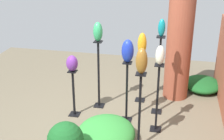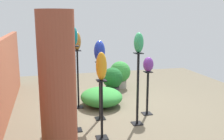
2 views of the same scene
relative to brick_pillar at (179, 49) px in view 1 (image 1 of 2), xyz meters
name	(u,v)px [view 1 (image 1 of 2)]	position (x,y,z in m)	size (l,w,h in m)	color
ground_plane	(101,130)	(1.66, -1.27, -1.08)	(8.00, 8.00, 0.00)	#6B604C
brick_pillar	(179,49)	(0.00, 0.00, 0.00)	(0.53, 0.53, 2.16)	brown
pedestal_jade	(99,77)	(0.80, -1.52, -0.43)	(0.20, 0.20, 1.40)	black
pedestal_cobalt	(127,95)	(1.23, -0.88, -0.54)	(0.20, 0.20, 1.18)	black
pedestal_bronze	(139,115)	(2.02, -0.54, -0.47)	(0.20, 0.20, 1.32)	black
pedestal_violet	(74,95)	(1.25, -1.91, -0.66)	(0.20, 0.20, 0.93)	black
pedestal_ivory	(157,101)	(1.44, -0.30, -0.50)	(0.20, 0.20, 1.26)	black
pedestal_teal	(158,79)	(0.80, -0.34, -0.35)	(0.20, 0.20, 1.56)	black
pedestal_amber	(141,80)	(0.38, -0.73, -0.61)	(0.20, 0.20, 1.03)	black
art_vase_jade	(98,32)	(0.80, -1.52, 0.51)	(0.19, 0.18, 0.37)	#2D9356
art_vase_cobalt	(128,51)	(1.23, -0.88, 0.31)	(0.21, 0.22, 0.42)	#192D9E
art_vase_bronze	(142,61)	(2.02, -0.54, 0.45)	(0.17, 0.18, 0.40)	brown
art_vase_violet	(72,63)	(1.25, -1.91, 0.01)	(0.22, 0.22, 0.30)	#6B2D8C
art_vase_ivory	(160,55)	(1.44, -0.30, 0.35)	(0.16, 0.15, 0.33)	beige
art_vase_teal	(162,28)	(0.80, -0.34, 0.65)	(0.13, 0.13, 0.32)	#0F727A
art_vase_amber	(142,44)	(0.38, -0.73, 0.19)	(0.17, 0.18, 0.46)	orange
foliage_bed_east	(106,133)	(2.05, -1.08, -0.87)	(1.07, 0.98, 0.41)	#338C38
foliage_bed_west	(202,84)	(-0.44, 0.59, -0.94)	(0.91, 0.83, 0.27)	#195923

